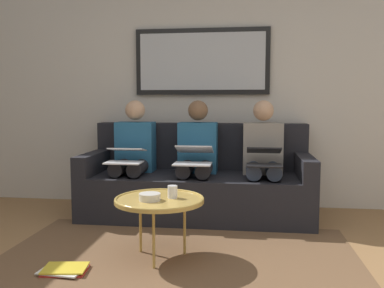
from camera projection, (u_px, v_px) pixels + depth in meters
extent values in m
cube|color=beige|center=(203.00, 86.00, 4.52)|extent=(6.00, 0.12, 2.60)
cube|color=brown|center=(176.00, 261.00, 2.92)|extent=(2.60, 1.80, 0.01)
cube|color=black|center=(197.00, 195.00, 4.08)|extent=(2.20, 0.90, 0.42)
cube|color=black|center=(201.00, 146.00, 4.38)|extent=(2.20, 0.20, 0.48)
cube|color=black|center=(305.00, 166.00, 3.92)|extent=(0.14, 0.90, 0.20)
cube|color=black|center=(96.00, 162.00, 4.19)|extent=(0.14, 0.90, 0.20)
cube|color=black|center=(202.00, 62.00, 4.40)|extent=(1.43, 0.04, 0.70)
cube|color=#B2B7BC|center=(202.00, 61.00, 4.38)|extent=(1.33, 0.01, 0.60)
cylinder|color=tan|center=(159.00, 200.00, 2.94)|extent=(0.64, 0.64, 0.03)
torus|color=tan|center=(159.00, 199.00, 2.94)|extent=(0.64, 0.64, 0.02)
cylinder|color=#B28E42|center=(154.00, 239.00, 2.78)|extent=(0.02, 0.02, 0.41)
cylinder|color=#B28E42|center=(185.00, 227.00, 3.04)|extent=(0.02, 0.02, 0.41)
cylinder|color=#B28E42|center=(141.00, 225.00, 3.08)|extent=(0.02, 0.02, 0.41)
cylinder|color=silver|center=(173.00, 192.00, 2.96)|extent=(0.07, 0.07, 0.09)
cylinder|color=beige|center=(150.00, 197.00, 2.89)|extent=(0.15, 0.15, 0.05)
cube|color=gray|center=(263.00, 148.00, 4.05)|extent=(0.38, 0.22, 0.50)
sphere|color=tan|center=(263.00, 111.00, 4.01)|extent=(0.20, 0.20, 0.20)
cylinder|color=#384256|center=(273.00, 170.00, 3.85)|extent=(0.14, 0.42, 0.14)
cylinder|color=#384256|center=(254.00, 170.00, 3.87)|extent=(0.14, 0.42, 0.14)
cylinder|color=#384256|center=(274.00, 205.00, 3.67)|extent=(0.11, 0.11, 0.42)
cylinder|color=#384256|center=(253.00, 205.00, 3.70)|extent=(0.11, 0.11, 0.42)
cube|color=black|center=(264.00, 165.00, 3.65)|extent=(0.31, 0.23, 0.01)
cube|color=black|center=(264.00, 150.00, 3.78)|extent=(0.31, 0.22, 0.08)
cube|color=#A5C6EA|center=(264.00, 150.00, 3.78)|extent=(0.28, 0.19, 0.06)
cube|color=#235B84|center=(198.00, 147.00, 4.14)|extent=(0.38, 0.22, 0.50)
sphere|color=brown|center=(198.00, 110.00, 4.10)|extent=(0.20, 0.20, 0.20)
cylinder|color=#232328|center=(205.00, 169.00, 3.94)|extent=(0.14, 0.42, 0.14)
cylinder|color=#232328|center=(186.00, 168.00, 3.96)|extent=(0.14, 0.42, 0.14)
cylinder|color=#232328|center=(202.00, 203.00, 3.76)|extent=(0.11, 0.11, 0.42)
cylinder|color=#232328|center=(183.00, 202.00, 3.78)|extent=(0.11, 0.11, 0.42)
cube|color=silver|center=(192.00, 164.00, 3.73)|extent=(0.34, 0.23, 0.01)
cube|color=silver|center=(195.00, 149.00, 3.88)|extent=(0.34, 0.22, 0.09)
cube|color=#A5C6EA|center=(195.00, 149.00, 3.87)|extent=(0.31, 0.19, 0.08)
cube|color=#235B84|center=(136.00, 147.00, 4.22)|extent=(0.38, 0.22, 0.50)
sphere|color=tan|center=(135.00, 110.00, 4.18)|extent=(0.20, 0.20, 0.20)
cylinder|color=#232328|center=(139.00, 167.00, 4.02)|extent=(0.14, 0.42, 0.14)
cylinder|color=#232328|center=(121.00, 167.00, 4.04)|extent=(0.14, 0.42, 0.14)
cylinder|color=#232328|center=(134.00, 201.00, 3.84)|extent=(0.11, 0.11, 0.42)
cylinder|color=#232328|center=(115.00, 200.00, 3.86)|extent=(0.11, 0.11, 0.42)
cube|color=white|center=(124.00, 163.00, 3.82)|extent=(0.34, 0.21, 0.01)
cube|color=white|center=(127.00, 149.00, 3.93)|extent=(0.34, 0.21, 0.05)
cube|color=#A5C6EA|center=(127.00, 149.00, 3.92)|extent=(0.30, 0.18, 0.04)
cube|color=red|center=(65.00, 271.00, 2.74)|extent=(0.30, 0.23, 0.01)
cube|color=white|center=(62.00, 270.00, 2.73)|extent=(0.30, 0.22, 0.01)
cube|color=yellow|center=(65.00, 268.00, 2.73)|extent=(0.30, 0.24, 0.01)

